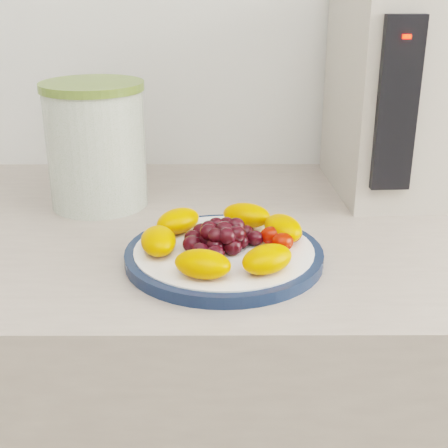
{
  "coord_description": "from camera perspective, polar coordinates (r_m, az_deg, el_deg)",
  "views": [
    {
      "loc": [
        -0.04,
        0.37,
        1.24
      ],
      "look_at": [
        -0.04,
        1.07,
        0.95
      ],
      "focal_mm": 50.0,
      "sensor_mm": 36.0,
      "label": 1
    }
  ],
  "objects": [
    {
      "name": "appliance_panel",
      "position": [
        0.91,
        15.53,
        10.41
      ],
      "size": [
        0.06,
        0.02,
        0.24
      ],
      "primitive_type": "cube",
      "rotation": [
        0.0,
        0.0,
        0.05
      ],
      "color": "black",
      "rests_on": "appliance_body"
    },
    {
      "name": "plate_rim",
      "position": [
        0.78,
        -0.0,
        -2.89
      ],
      "size": [
        0.25,
        0.25,
        0.01
      ],
      "primitive_type": "cylinder",
      "color": "#13213E",
      "rests_on": "counter"
    },
    {
      "name": "canister",
      "position": [
        0.97,
        -11.58,
        6.74
      ],
      "size": [
        0.2,
        0.2,
        0.18
      ],
      "primitive_type": "cylinder",
      "rotation": [
        0.0,
        0.0,
        -0.43
      ],
      "color": "#37561E",
      "rests_on": "counter"
    },
    {
      "name": "canister_lid",
      "position": [
        0.95,
        -12.01,
        12.24
      ],
      "size": [
        0.2,
        0.2,
        0.01
      ],
      "primitive_type": "cylinder",
      "rotation": [
        0.0,
        0.0,
        -0.43
      ],
      "color": "#5D7130",
      "rests_on": "canister"
    },
    {
      "name": "appliance_led",
      "position": [
        0.88,
        16.36,
        16.12
      ],
      "size": [
        0.01,
        0.01,
        0.01
      ],
      "primitive_type": "cube",
      "rotation": [
        0.0,
        0.0,
        0.05
      ],
      "color": "#FF0C05",
      "rests_on": "appliance_panel"
    },
    {
      "name": "plate_face",
      "position": [
        0.78,
        0.0,
        -2.83
      ],
      "size": [
        0.22,
        0.22,
        0.02
      ],
      "primitive_type": "cylinder",
      "color": "white",
      "rests_on": "counter"
    },
    {
      "name": "appliance_body",
      "position": [
        1.05,
        15.7,
        11.6
      ],
      "size": [
        0.2,
        0.27,
        0.32
      ],
      "primitive_type": "cube",
      "rotation": [
        0.0,
        0.0,
        0.05
      ],
      "color": "#B5AC9F",
      "rests_on": "counter"
    },
    {
      "name": "fruit_plate",
      "position": [
        0.77,
        0.16,
        -1.17
      ],
      "size": [
        0.21,
        0.21,
        0.04
      ],
      "color": "orange",
      "rests_on": "plate_face"
    }
  ]
}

